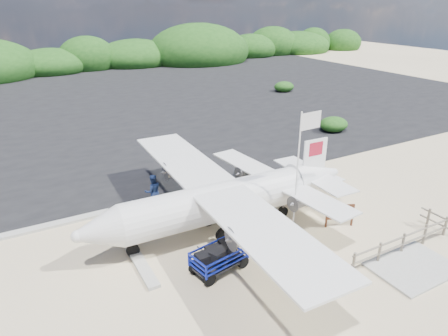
% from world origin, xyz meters
% --- Properties ---
extents(ground, '(160.00, 160.00, 0.00)m').
position_xyz_m(ground, '(0.00, 0.00, 0.00)').
color(ground, beige).
extents(asphalt_apron, '(90.00, 50.00, 0.04)m').
position_xyz_m(asphalt_apron, '(0.00, 30.00, 0.00)').
color(asphalt_apron, '#B2B2B2').
rests_on(asphalt_apron, ground).
extents(lagoon, '(9.00, 7.00, 0.40)m').
position_xyz_m(lagoon, '(-9.00, 1.50, 0.00)').
color(lagoon, '#B2B2B2').
rests_on(lagoon, ground).
extents(walkway_pad, '(3.50, 2.50, 0.10)m').
position_xyz_m(walkway_pad, '(5.50, -6.00, 0.00)').
color(walkway_pad, '#B2B2B2').
rests_on(walkway_pad, ground).
extents(vegetation_band, '(124.00, 8.00, 4.40)m').
position_xyz_m(vegetation_band, '(0.00, 55.00, 0.00)').
color(vegetation_band, '#B2B2B2').
rests_on(vegetation_band, ground).
extents(fence, '(6.40, 2.00, 1.10)m').
position_xyz_m(fence, '(6.00, -5.00, 0.00)').
color(fence, '#B2B2B2').
rests_on(fence, ground).
extents(baggage_cart, '(2.72, 1.88, 1.25)m').
position_xyz_m(baggage_cart, '(-1.73, -2.14, 0.00)').
color(baggage_cart, '#0B1AA6').
rests_on(baggage_cart, ground).
extents(flagpole, '(1.23, 0.57, 5.99)m').
position_xyz_m(flagpole, '(2.92, -1.15, 0.00)').
color(flagpole, white).
rests_on(flagpole, ground).
extents(signboard, '(1.45, 0.70, 1.24)m').
position_xyz_m(signboard, '(5.16, -1.95, 0.00)').
color(signboard, '#562D18').
rests_on(signboard, ground).
extents(crew_a, '(0.79, 0.66, 1.85)m').
position_xyz_m(crew_a, '(-4.13, 1.58, 0.92)').
color(crew_a, navy).
rests_on(crew_a, ground).
extents(crew_b, '(0.96, 0.76, 1.90)m').
position_xyz_m(crew_b, '(-2.21, 4.46, 0.95)').
color(crew_b, navy).
rests_on(crew_b, ground).
extents(crew_c, '(0.94, 0.65, 1.48)m').
position_xyz_m(crew_c, '(0.75, 4.59, 0.74)').
color(crew_c, navy).
rests_on(crew_c, ground).
extents(aircraft_large, '(16.95, 16.95, 4.96)m').
position_xyz_m(aircraft_large, '(18.04, 20.04, 0.00)').
color(aircraft_large, '#B2B2B2').
rests_on(aircraft_large, ground).
extents(aircraft_small, '(8.83, 8.83, 2.91)m').
position_xyz_m(aircraft_small, '(-6.98, 33.38, 0.00)').
color(aircraft_small, '#B2B2B2').
rests_on(aircraft_small, ground).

